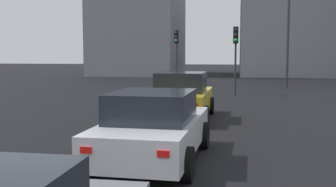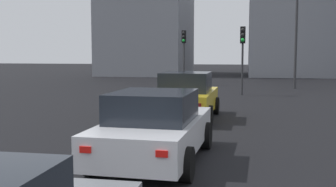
# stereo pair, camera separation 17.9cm
# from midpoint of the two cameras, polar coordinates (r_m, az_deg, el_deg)

# --- Properties ---
(car_yellow_right_lead) EXTENTS (4.07, 2.09, 1.63)m
(car_yellow_right_lead) POSITION_cam_midpoint_polar(r_m,az_deg,el_deg) (14.38, 1.57, -0.43)
(car_yellow_right_lead) COLOR gold
(car_yellow_right_lead) RESTS_ON ground_plane
(car_white_right_second) EXTENTS (4.35, 2.15, 1.50)m
(car_white_right_second) POSITION_cam_midpoint_polar(r_m,az_deg,el_deg) (8.73, -2.55, -4.70)
(car_white_right_second) COLOR silver
(car_white_right_second) RESTS_ON ground_plane
(traffic_light_near_left) EXTENTS (0.32, 0.28, 3.70)m
(traffic_light_near_left) POSITION_cam_midpoint_polar(r_m,az_deg,el_deg) (22.72, 9.10, 6.51)
(traffic_light_near_left) COLOR #2D2D30
(traffic_light_near_left) RESTS_ON ground_plane
(traffic_light_near_right) EXTENTS (0.32, 0.30, 3.89)m
(traffic_light_near_right) POSITION_cam_midpoint_polar(r_m,az_deg,el_deg) (29.62, 0.99, 6.60)
(traffic_light_near_right) COLOR #2D2D30
(traffic_light_near_right) RESTS_ON ground_plane
(street_lamp_kerbside) EXTENTS (0.56, 0.36, 7.08)m
(street_lamp_kerbside) POSITION_cam_midpoint_polar(r_m,az_deg,el_deg) (27.91, 16.10, 9.29)
(street_lamp_kerbside) COLOR #2D2D30
(street_lamp_kerbside) RESTS_ON ground_plane
(building_facade_center) EXTENTS (9.78, 10.54, 10.93)m
(building_facade_center) POSITION_cam_midpoint_polar(r_m,az_deg,el_deg) (44.37, 16.80, 9.48)
(building_facade_center) COLOR gray
(building_facade_center) RESTS_ON ground_plane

